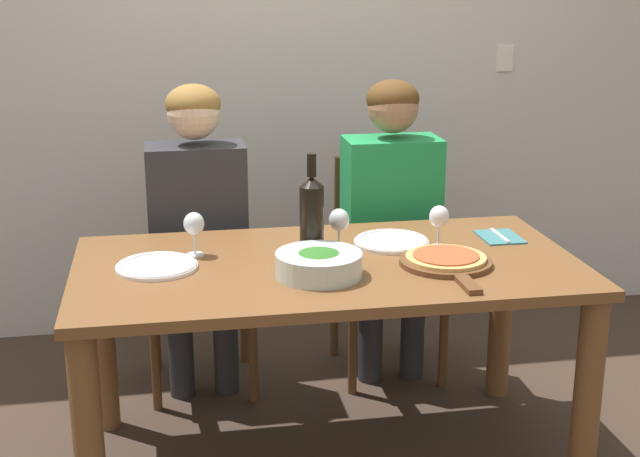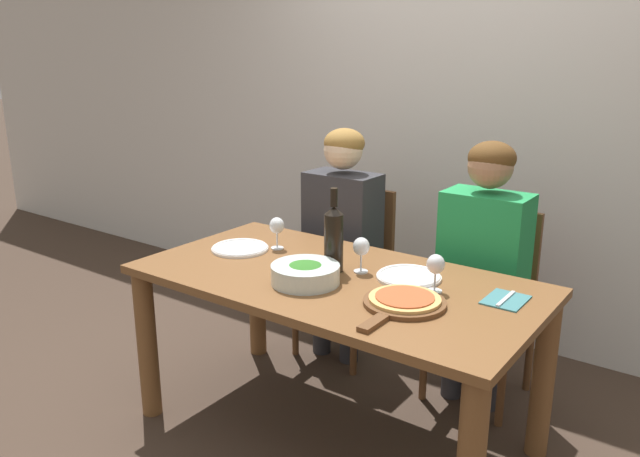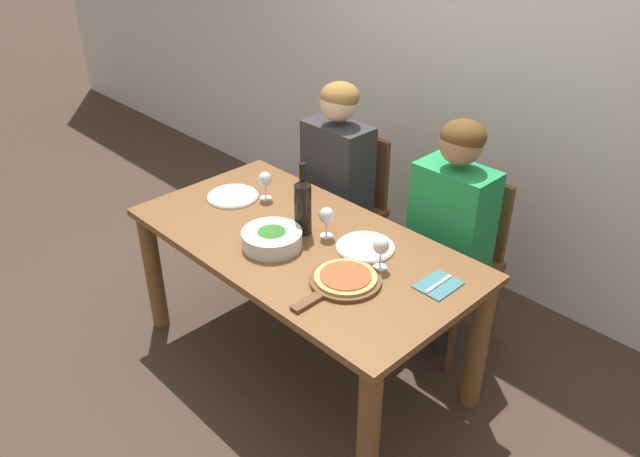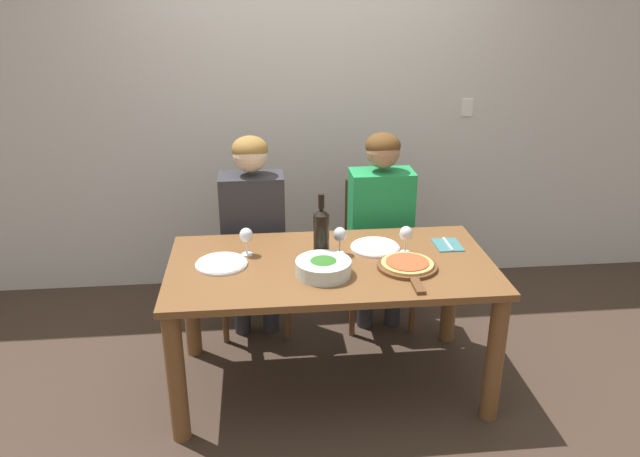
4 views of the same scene
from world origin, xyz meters
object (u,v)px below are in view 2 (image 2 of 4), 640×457
at_px(wine_glass_left, 277,227).
at_px(broccoli_bowl, 305,274).
at_px(pizza_on_board, 404,302).
at_px(wine_glass_right, 436,266).
at_px(person_man, 483,250).
at_px(dinner_plate_left, 240,248).
at_px(chair_left, 351,263).
at_px(dinner_plate_right, 409,276).
at_px(wine_bottle, 334,237).
at_px(person_woman, 341,223).
at_px(chair_right, 488,295).
at_px(fork_on_napkin, 506,300).
at_px(wine_glass_centre, 361,248).

bearing_deg(wine_glass_left, broccoli_bowl, -36.40).
bearing_deg(pizza_on_board, wine_glass_right, 80.71).
height_order(person_man, dinner_plate_left, person_man).
xyz_separation_m(chair_left, dinner_plate_right, (0.65, -0.58, 0.24)).
bearing_deg(pizza_on_board, broccoli_bowl, -176.44).
relative_size(broccoli_bowl, pizza_on_board, 0.62).
relative_size(chair_left, person_man, 0.72).
height_order(dinner_plate_left, pizza_on_board, pizza_on_board).
distance_m(wine_bottle, wine_glass_right, 0.45).
distance_m(chair_left, pizza_on_board, 1.17).
xyz_separation_m(person_man, dinner_plate_right, (-0.12, -0.47, -0.01)).
xyz_separation_m(chair_left, person_man, (0.78, -0.11, 0.25)).
relative_size(person_woman, broccoli_bowl, 4.52).
bearing_deg(wine_glass_left, chair_left, 86.99).
bearing_deg(broccoli_bowl, chair_right, 63.31).
xyz_separation_m(chair_right, pizza_on_board, (-0.01, -0.84, 0.25)).
relative_size(wine_glass_left, fork_on_napkin, 0.84).
xyz_separation_m(person_woman, wine_glass_right, (0.80, -0.54, 0.08)).
bearing_deg(wine_glass_centre, chair_right, 62.79).
xyz_separation_m(wine_bottle, fork_on_napkin, (0.70, 0.11, -0.14)).
bearing_deg(fork_on_napkin, dinner_plate_right, -179.42).
xyz_separation_m(wine_bottle, pizza_on_board, (0.42, -0.16, -0.13)).
bearing_deg(wine_glass_centre, broccoli_bowl, -115.30).
bearing_deg(person_woman, person_man, 0.00).
bearing_deg(dinner_plate_right, fork_on_napkin, 0.58).
bearing_deg(dinner_plate_left, pizza_on_board, -8.16).
bearing_deg(person_woman, chair_right, 7.81).
bearing_deg(wine_glass_right, pizza_on_board, -99.29).
xyz_separation_m(person_woman, broccoli_bowl, (0.34, -0.76, 0.02)).
xyz_separation_m(person_woman, fork_on_napkin, (1.06, -0.47, -0.02)).
height_order(broccoli_bowl, wine_glass_left, wine_glass_left).
distance_m(broccoli_bowl, pizza_on_board, 0.43).
relative_size(person_woman, person_man, 1.00).
bearing_deg(dinner_plate_left, dinner_plate_right, 8.84).
bearing_deg(person_man, chair_left, 172.19).
xyz_separation_m(chair_left, pizza_on_board, (0.77, -0.84, 0.25)).
height_order(wine_glass_centre, fork_on_napkin, wine_glass_centre).
height_order(person_woman, dinner_plate_right, person_woman).
xyz_separation_m(chair_right, dinner_plate_left, (-0.94, -0.71, 0.24)).
bearing_deg(dinner_plate_right, chair_left, 138.52).
bearing_deg(person_man, pizza_on_board, -90.58).
bearing_deg(wine_glass_centre, pizza_on_board, -33.55).
distance_m(person_woman, wine_glass_centre, 0.70).
relative_size(wine_glass_right, wine_glass_centre, 1.00).
distance_m(chair_right, wine_glass_right, 0.73).
bearing_deg(pizza_on_board, wine_bottle, 159.38).
relative_size(person_man, broccoli_bowl, 4.52).
relative_size(broccoli_bowl, dinner_plate_right, 1.04).
relative_size(broccoli_bowl, dinner_plate_left, 1.04).
relative_size(wine_glass_left, wine_glass_right, 1.00).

